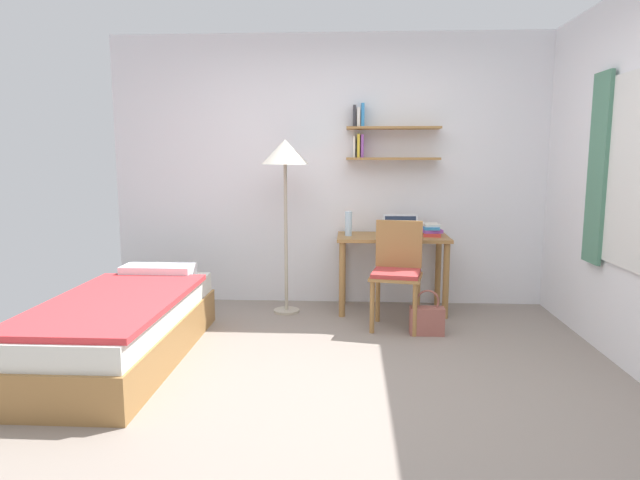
# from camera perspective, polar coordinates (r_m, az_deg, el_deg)

# --- Properties ---
(ground_plane) EXTENTS (5.28, 5.28, 0.00)m
(ground_plane) POSITION_cam_1_polar(r_m,az_deg,el_deg) (3.71, 0.96, -14.30)
(ground_plane) COLOR gray
(wall_back) EXTENTS (4.40, 0.27, 2.60)m
(wall_back) POSITION_cam_1_polar(r_m,az_deg,el_deg) (5.44, 1.94, 7.15)
(wall_back) COLOR white
(wall_back) RESTS_ON ground_plane
(bed) EXTENTS (0.85, 1.99, 0.54)m
(bed) POSITION_cam_1_polar(r_m,az_deg,el_deg) (4.24, -19.61, -8.43)
(bed) COLOR #9E703D
(bed) RESTS_ON ground_plane
(desk) EXTENTS (1.02, 0.55, 0.72)m
(desk) POSITION_cam_1_polar(r_m,az_deg,el_deg) (5.21, 7.46, -1.03)
(desk) COLOR #9E703D
(desk) RESTS_ON ground_plane
(desk_chair) EXTENTS (0.48, 0.47, 0.90)m
(desk_chair) POSITION_cam_1_polar(r_m,az_deg,el_deg) (4.73, 7.92, -2.97)
(desk_chair) COLOR #9E703D
(desk_chair) RESTS_ON ground_plane
(standing_lamp) EXTENTS (0.43, 0.43, 1.60)m
(standing_lamp) POSITION_cam_1_polar(r_m,az_deg,el_deg) (5.04, -3.61, 8.22)
(standing_lamp) COLOR #B2A893
(standing_lamp) RESTS_ON ground_plane
(laptop) EXTENTS (0.33, 0.21, 0.19)m
(laptop) POSITION_cam_1_polar(r_m,az_deg,el_deg) (5.22, 8.31, 1.02)
(laptop) COLOR #B7BABF
(laptop) RESTS_ON desk
(water_bottle) EXTENTS (0.06, 0.06, 0.23)m
(water_bottle) POSITION_cam_1_polar(r_m,az_deg,el_deg) (5.13, 2.96, 1.69)
(water_bottle) COLOR silver
(water_bottle) RESTS_ON desk
(book_stack) EXTENTS (0.20, 0.25, 0.11)m
(book_stack) POSITION_cam_1_polar(r_m,az_deg,el_deg) (5.24, 11.39, 1.03)
(book_stack) COLOR #D13D38
(book_stack) RESTS_ON desk
(handbag) EXTENTS (0.28, 0.12, 0.38)m
(handbag) POSITION_cam_1_polar(r_m,az_deg,el_deg) (4.65, 10.95, -8.03)
(handbag) COLOR #99564C
(handbag) RESTS_ON ground_plane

